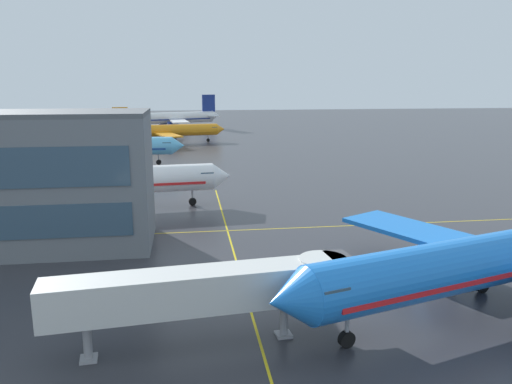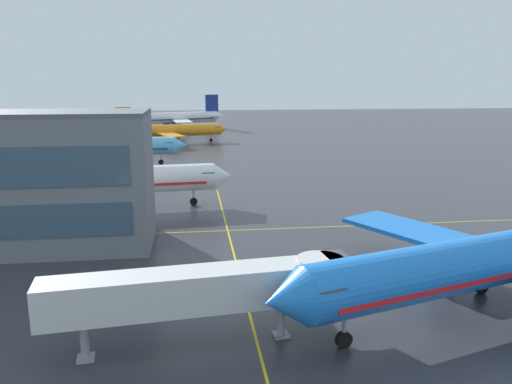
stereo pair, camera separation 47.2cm
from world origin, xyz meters
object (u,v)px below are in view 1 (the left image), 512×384
at_px(airliner_second_row, 93,182).
at_px(airliner_far_right_stand, 170,118).
at_px(airliner_far_left_stand, 167,131).
at_px(airliner_third_row, 94,147).
at_px(jet_bridge, 226,288).
at_px(airliner_front_gate, 501,258).

relative_size(airliner_second_row, airliner_far_right_stand, 0.96).
bearing_deg(airliner_far_left_stand, airliner_third_row, -109.81).
distance_m(airliner_third_row, jet_bridge, 81.74).
distance_m(airliner_third_row, airliner_far_right_stand, 82.17).
relative_size(airliner_far_left_stand, airliner_far_right_stand, 0.85).
distance_m(airliner_second_row, airliner_third_row, 40.37).
height_order(airliner_front_gate, airliner_second_row, airliner_front_gate).
xyz_separation_m(airliner_third_row, airliner_far_right_stand, (13.83, 80.99, 0.32)).
distance_m(airliner_third_row, airliner_far_left_stand, 41.70).
height_order(airliner_far_right_stand, jet_bridge, airliner_far_right_stand).
height_order(airliner_far_left_stand, jet_bridge, airliner_far_left_stand).
relative_size(airliner_front_gate, airliner_far_right_stand, 0.98).
height_order(airliner_second_row, airliner_far_left_stand, airliner_second_row).
height_order(airliner_third_row, jet_bridge, airliner_third_row).
height_order(airliner_front_gate, airliner_third_row, airliner_front_gate).
xyz_separation_m(airliner_second_row, jet_bridge, (15.36, -38.90, -0.02)).
distance_m(airliner_second_row, airliner_far_right_stand, 121.03).
relative_size(airliner_second_row, airliner_far_left_stand, 1.13).
bearing_deg(airliner_third_row, airliner_far_left_stand, 70.19).
relative_size(airliner_far_left_stand, jet_bridge, 1.61).
bearing_deg(jet_bridge, airliner_far_left_stand, 93.81).
distance_m(airliner_front_gate, airliner_third_row, 87.92).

